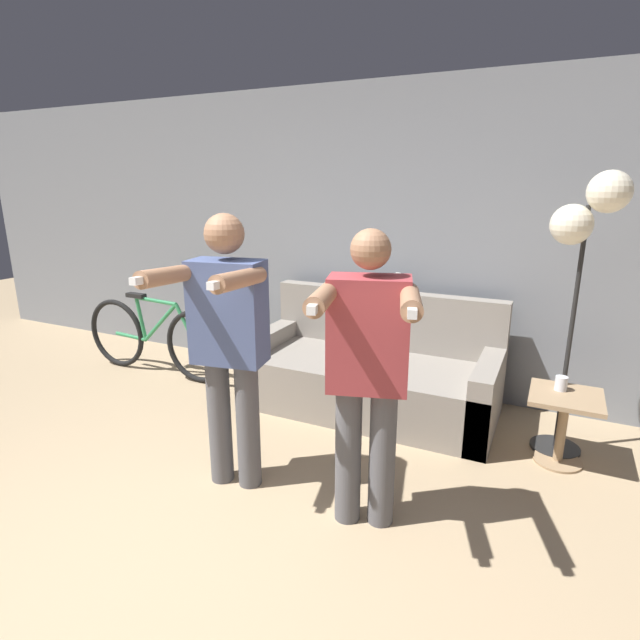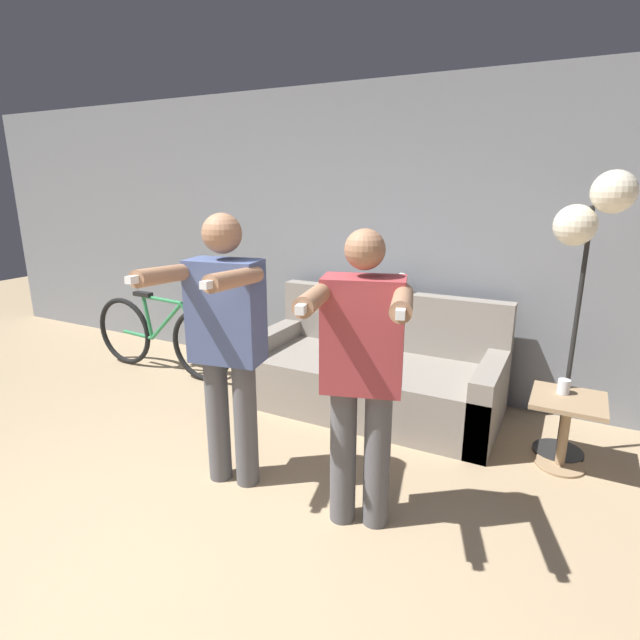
{
  "view_description": "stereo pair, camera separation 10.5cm",
  "coord_description": "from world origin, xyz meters",
  "px_view_note": "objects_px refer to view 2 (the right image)",
  "views": [
    {
      "loc": [
        1.51,
        -1.25,
        1.79
      ],
      "look_at": [
        0.12,
        1.65,
        0.9
      ],
      "focal_mm": 28.0,
      "sensor_mm": 36.0,
      "label": 1
    },
    {
      "loc": [
        1.61,
        -1.2,
        1.79
      ],
      "look_at": [
        0.12,
        1.65,
        0.9
      ],
      "focal_mm": 28.0,
      "sensor_mm": 36.0,
      "label": 2
    }
  ],
  "objects_px": {
    "side_table": "(566,418)",
    "cup": "(564,387)",
    "floor_lamp": "(591,231)",
    "person_right": "(362,366)",
    "person_left": "(225,336)",
    "couch": "(374,375)",
    "cat": "(390,283)",
    "bicycle": "(161,337)"
  },
  "relations": [
    {
      "from": "bicycle",
      "to": "cat",
      "type": "bearing_deg",
      "value": 14.51
    },
    {
      "from": "couch",
      "to": "person_left",
      "type": "bearing_deg",
      "value": -105.08
    },
    {
      "from": "couch",
      "to": "person_right",
      "type": "distance_m",
      "value": 1.6
    },
    {
      "from": "floor_lamp",
      "to": "side_table",
      "type": "height_order",
      "value": "floor_lamp"
    },
    {
      "from": "couch",
      "to": "person_left",
      "type": "xyz_separation_m",
      "value": [
        -0.38,
        -1.39,
        0.67
      ]
    },
    {
      "from": "cup",
      "to": "person_right",
      "type": "bearing_deg",
      "value": -127.48
    },
    {
      "from": "person_right",
      "to": "bicycle",
      "type": "relative_size",
      "value": 0.94
    },
    {
      "from": "side_table",
      "to": "cup",
      "type": "distance_m",
      "value": 0.2
    },
    {
      "from": "person_left",
      "to": "floor_lamp",
      "type": "relative_size",
      "value": 0.88
    },
    {
      "from": "floor_lamp",
      "to": "couch",
      "type": "bearing_deg",
      "value": 176.24
    },
    {
      "from": "bicycle",
      "to": "person_left",
      "type": "bearing_deg",
      "value": -34.45
    },
    {
      "from": "person_left",
      "to": "cat",
      "type": "relative_size",
      "value": 3.99
    },
    {
      "from": "cat",
      "to": "cup",
      "type": "relative_size",
      "value": 4.34
    },
    {
      "from": "person_left",
      "to": "side_table",
      "type": "height_order",
      "value": "person_left"
    },
    {
      "from": "cat",
      "to": "side_table",
      "type": "distance_m",
      "value": 1.68
    },
    {
      "from": "couch",
      "to": "side_table",
      "type": "xyz_separation_m",
      "value": [
        1.42,
        -0.27,
        0.07
      ]
    },
    {
      "from": "floor_lamp",
      "to": "cat",
      "type": "bearing_deg",
      "value": 163.13
    },
    {
      "from": "person_right",
      "to": "floor_lamp",
      "type": "height_order",
      "value": "floor_lamp"
    },
    {
      "from": "person_right",
      "to": "cup",
      "type": "relative_size",
      "value": 16.79
    },
    {
      "from": "person_left",
      "to": "bicycle",
      "type": "bearing_deg",
      "value": 135.63
    },
    {
      "from": "couch",
      "to": "cup",
      "type": "distance_m",
      "value": 1.42
    },
    {
      "from": "side_table",
      "to": "bicycle",
      "type": "distance_m",
      "value": 3.53
    },
    {
      "from": "couch",
      "to": "cat",
      "type": "xyz_separation_m",
      "value": [
        -0.01,
        0.34,
        0.7
      ]
    },
    {
      "from": "floor_lamp",
      "to": "person_right",
      "type": "bearing_deg",
      "value": -125.78
    },
    {
      "from": "couch",
      "to": "cat",
      "type": "relative_size",
      "value": 4.85
    },
    {
      "from": "person_left",
      "to": "side_table",
      "type": "relative_size",
      "value": 3.4
    },
    {
      "from": "side_table",
      "to": "cup",
      "type": "bearing_deg",
      "value": 121.76
    },
    {
      "from": "cat",
      "to": "floor_lamp",
      "type": "bearing_deg",
      "value": -16.87
    },
    {
      "from": "couch",
      "to": "side_table",
      "type": "relative_size",
      "value": 4.13
    },
    {
      "from": "cup",
      "to": "floor_lamp",
      "type": "bearing_deg",
      "value": 76.36
    },
    {
      "from": "person_right",
      "to": "bicycle",
      "type": "bearing_deg",
      "value": 138.52
    },
    {
      "from": "floor_lamp",
      "to": "cup",
      "type": "relative_size",
      "value": 19.75
    },
    {
      "from": "side_table",
      "to": "floor_lamp",
      "type": "bearing_deg",
      "value": 93.25
    },
    {
      "from": "couch",
      "to": "person_right",
      "type": "bearing_deg",
      "value": -71.41
    },
    {
      "from": "couch",
      "to": "bicycle",
      "type": "relative_size",
      "value": 1.18
    },
    {
      "from": "person_right",
      "to": "bicycle",
      "type": "height_order",
      "value": "person_right"
    },
    {
      "from": "person_left",
      "to": "side_table",
      "type": "bearing_deg",
      "value": 22.18
    },
    {
      "from": "cup",
      "to": "bicycle",
      "type": "bearing_deg",
      "value": 179.95
    },
    {
      "from": "person_left",
      "to": "floor_lamp",
      "type": "xyz_separation_m",
      "value": [
        1.78,
        1.3,
        0.56
      ]
    },
    {
      "from": "floor_lamp",
      "to": "bicycle",
      "type": "height_order",
      "value": "floor_lamp"
    },
    {
      "from": "person_right",
      "to": "side_table",
      "type": "bearing_deg",
      "value": 33.19
    },
    {
      "from": "person_left",
      "to": "person_right",
      "type": "distance_m",
      "value": 0.85
    }
  ]
}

